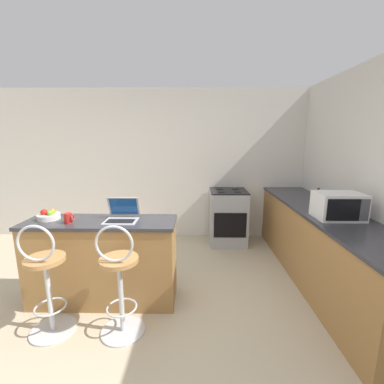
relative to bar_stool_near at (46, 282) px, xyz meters
The scene contains 13 objects.
ground_plane 0.93m from the bar_stool_near, ahead, with size 20.00×20.00×0.00m, color #BCAD8E.
wall_back 2.73m from the bar_stool_near, 72.72° to the left, with size 12.00×0.06×2.60m.
breakfast_bar 0.60m from the bar_stool_near, 56.87° to the left, with size 1.57×0.50×0.92m.
counter_right 3.03m from the bar_stool_near, 18.28° to the left, with size 0.68×3.06×0.92m.
bar_stool_near is the anchor object (origin of this frame).
bar_stool_far 0.65m from the bar_stool_near, ahead, with size 0.40×0.40×1.07m.
laptop 0.90m from the bar_stool_near, 43.57° to the left, with size 0.33×0.30×0.24m.
microwave 2.96m from the bar_stool_near, 12.14° to the left, with size 0.46×0.34×0.28m.
stove_range 2.84m from the bar_stool_near, 48.84° to the left, with size 0.61×0.61×0.93m.
mug_red 0.62m from the bar_stool_near, 84.66° to the left, with size 0.09×0.08×0.10m.
fruit_bowl 0.74m from the bar_stool_near, 113.49° to the left, with size 0.23×0.23×0.11m.
storage_jar 3.28m from the bar_stool_near, 22.98° to the left, with size 0.11×0.11×0.17m.
pepper_mill 3.13m from the bar_stool_near, 21.69° to the left, with size 0.05×0.05×0.24m.
Camera 1 is at (0.55, -1.98, 1.75)m, focal length 24.00 mm.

